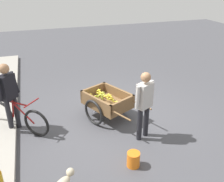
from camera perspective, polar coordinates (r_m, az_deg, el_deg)
ground_plane at (r=6.26m, az=0.73°, el=-6.27°), size 24.00×24.00×0.00m
fruit_cart at (r=6.08m, az=-1.16°, el=-2.58°), size 1.82×1.38×0.73m
vendor_person at (r=5.16m, az=7.49°, el=-2.22°), size 0.32×0.50×1.54m
bicycle at (r=5.99m, az=-20.80°, el=-5.79°), size 1.15×1.28×0.85m
cyclist_person at (r=5.81m, az=-22.82°, el=-0.23°), size 0.41×0.42×1.62m
plastic_bucket at (r=4.81m, az=4.96°, el=-15.49°), size 0.25×0.25×0.30m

